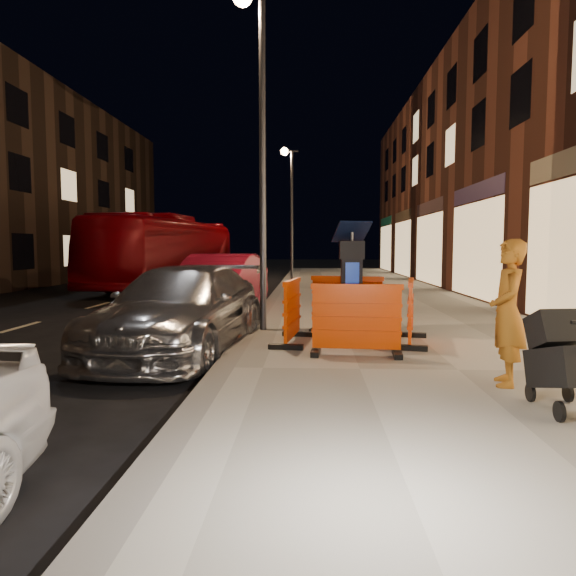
{
  "coord_description": "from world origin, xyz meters",
  "views": [
    {
      "loc": [
        1.12,
        -6.47,
        1.71
      ],
      "look_at": [
        0.8,
        1.0,
        1.1
      ],
      "focal_mm": 32.0,
      "sensor_mm": 36.0,
      "label": 1
    }
  ],
  "objects_px": {
    "barrier_back": "(347,305)",
    "car_red": "(220,313)",
    "parking_kiosk": "(351,286)",
    "stroller": "(564,363)",
    "bus_doubledecker": "(169,288)",
    "barrier_kerbside": "(292,311)",
    "car_silver": "(182,351)",
    "barrier_front": "(356,320)",
    "barrier_bldgside": "(411,312)",
    "man": "(508,313)"
  },
  "relations": [
    {
      "from": "parking_kiosk",
      "to": "bus_doubledecker",
      "type": "height_order",
      "value": "parking_kiosk"
    },
    {
      "from": "car_silver",
      "to": "stroller",
      "type": "xyz_separation_m",
      "value": [
        4.48,
        -3.29,
        0.61
      ]
    },
    {
      "from": "car_silver",
      "to": "man",
      "type": "height_order",
      "value": "man"
    },
    {
      "from": "barrier_front",
      "to": "car_red",
      "type": "height_order",
      "value": "barrier_front"
    },
    {
      "from": "barrier_bldgside",
      "to": "man",
      "type": "height_order",
      "value": "man"
    },
    {
      "from": "barrier_kerbside",
      "to": "bus_doubledecker",
      "type": "height_order",
      "value": "bus_doubledecker"
    },
    {
      "from": "barrier_back",
      "to": "car_silver",
      "type": "distance_m",
      "value": 3.0
    },
    {
      "from": "car_silver",
      "to": "man",
      "type": "relative_size",
      "value": 2.89
    },
    {
      "from": "stroller",
      "to": "barrier_bldgside",
      "type": "bearing_deg",
      "value": 94.63
    },
    {
      "from": "parking_kiosk",
      "to": "car_silver",
      "type": "relative_size",
      "value": 0.39
    },
    {
      "from": "bus_doubledecker",
      "to": "barrier_back",
      "type": "bearing_deg",
      "value": -54.53
    },
    {
      "from": "barrier_bldgside",
      "to": "stroller",
      "type": "height_order",
      "value": "barrier_bldgside"
    },
    {
      "from": "barrier_back",
      "to": "stroller",
      "type": "relative_size",
      "value": 1.42
    },
    {
      "from": "barrier_front",
      "to": "barrier_bldgside",
      "type": "bearing_deg",
      "value": 49.57
    },
    {
      "from": "parking_kiosk",
      "to": "barrier_back",
      "type": "bearing_deg",
      "value": 99.57
    },
    {
      "from": "man",
      "to": "stroller",
      "type": "height_order",
      "value": "man"
    },
    {
      "from": "barrier_kerbside",
      "to": "car_silver",
      "type": "distance_m",
      "value": 1.91
    },
    {
      "from": "car_red",
      "to": "barrier_kerbside",
      "type": "bearing_deg",
      "value": -59.86
    },
    {
      "from": "barrier_kerbside",
      "to": "barrier_bldgside",
      "type": "xyz_separation_m",
      "value": [
        1.9,
        0.0,
        0.0
      ]
    },
    {
      "from": "car_silver",
      "to": "car_red",
      "type": "bearing_deg",
      "value": 98.89
    },
    {
      "from": "parking_kiosk",
      "to": "man",
      "type": "relative_size",
      "value": 1.12
    },
    {
      "from": "barrier_bldgside",
      "to": "car_red",
      "type": "relative_size",
      "value": 0.29
    },
    {
      "from": "barrier_front",
      "to": "car_silver",
      "type": "xyz_separation_m",
      "value": [
        -2.74,
        0.88,
        -0.66
      ]
    },
    {
      "from": "man",
      "to": "bus_doubledecker",
      "type": "bearing_deg",
      "value": -140.43
    },
    {
      "from": "barrier_back",
      "to": "barrier_front",
      "type": "bearing_deg",
      "value": -77.43
    },
    {
      "from": "barrier_back",
      "to": "car_silver",
      "type": "relative_size",
      "value": 0.28
    },
    {
      "from": "barrier_front",
      "to": "barrier_back",
      "type": "bearing_deg",
      "value": 94.57
    },
    {
      "from": "barrier_front",
      "to": "man",
      "type": "relative_size",
      "value": 0.8
    },
    {
      "from": "parking_kiosk",
      "to": "stroller",
      "type": "bearing_deg",
      "value": -52.98
    },
    {
      "from": "barrier_front",
      "to": "car_silver",
      "type": "bearing_deg",
      "value": 166.83
    },
    {
      "from": "car_red",
      "to": "barrier_bldgside",
      "type": "bearing_deg",
      "value": -43.16
    },
    {
      "from": "barrier_front",
      "to": "barrier_back",
      "type": "xyz_separation_m",
      "value": [
        0.0,
        1.9,
        0.0
      ]
    },
    {
      "from": "barrier_back",
      "to": "car_silver",
      "type": "height_order",
      "value": "barrier_back"
    },
    {
      "from": "barrier_kerbside",
      "to": "parking_kiosk",
      "type": "bearing_deg",
      "value": -82.43
    },
    {
      "from": "car_silver",
      "to": "barrier_kerbside",
      "type": "bearing_deg",
      "value": 8.51
    },
    {
      "from": "car_silver",
      "to": "car_red",
      "type": "distance_m",
      "value": 4.71
    },
    {
      "from": "parking_kiosk",
      "to": "stroller",
      "type": "xyz_separation_m",
      "value": [
        1.74,
        -3.36,
        -0.46
      ]
    },
    {
      "from": "parking_kiosk",
      "to": "car_silver",
      "type": "height_order",
      "value": "parking_kiosk"
    },
    {
      "from": "barrier_back",
      "to": "man",
      "type": "xyz_separation_m",
      "value": [
        1.54,
        -3.41,
        0.31
      ]
    },
    {
      "from": "barrier_back",
      "to": "car_red",
      "type": "relative_size",
      "value": 0.29
    },
    {
      "from": "parking_kiosk",
      "to": "stroller",
      "type": "distance_m",
      "value": 3.81
    },
    {
      "from": "barrier_back",
      "to": "barrier_kerbside",
      "type": "xyz_separation_m",
      "value": [
        -0.95,
        -0.95,
        0.0
      ]
    },
    {
      "from": "parking_kiosk",
      "to": "barrier_back",
      "type": "height_order",
      "value": "parking_kiosk"
    },
    {
      "from": "barrier_back",
      "to": "car_red",
      "type": "bearing_deg",
      "value": 141.4
    },
    {
      "from": "parking_kiosk",
      "to": "barrier_front",
      "type": "height_order",
      "value": "parking_kiosk"
    },
    {
      "from": "parking_kiosk",
      "to": "barrier_bldgside",
      "type": "height_order",
      "value": "parking_kiosk"
    },
    {
      "from": "stroller",
      "to": "barrier_front",
      "type": "bearing_deg",
      "value": 117.23
    },
    {
      "from": "bus_doubledecker",
      "to": "stroller",
      "type": "relative_size",
      "value": 11.24
    },
    {
      "from": "barrier_kerbside",
      "to": "stroller",
      "type": "xyz_separation_m",
      "value": [
        2.69,
        -3.36,
        -0.05
      ]
    },
    {
      "from": "stroller",
      "to": "car_red",
      "type": "bearing_deg",
      "value": 111.82
    }
  ]
}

